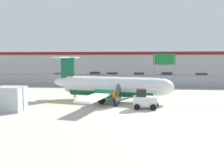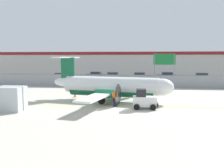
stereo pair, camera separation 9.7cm
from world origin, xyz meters
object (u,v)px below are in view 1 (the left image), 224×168
baggage_tug (144,100)px  parked_car_2 (113,76)px  traffic_cone_near_left (75,95)px  parked_car_1 (95,75)px  highway_sign (164,62)px  parked_car_5 (201,77)px  ground_crew_worker (115,97)px  parked_car_4 (166,76)px  parked_car_0 (61,77)px  traffic_cone_near_right (113,98)px  cargo_container (10,99)px  commuter_airplane (113,87)px  parked_car_3 (140,76)px

baggage_tug → parked_car_2: bearing=100.7°
traffic_cone_near_left → parked_car_1: size_ratio=0.15×
parked_car_2 → highway_sign: size_ratio=0.78×
traffic_cone_near_left → parked_car_5: (20.51, 24.57, 0.58)m
baggage_tug → parked_car_5: (12.14, 30.71, 0.04)m
traffic_cone_near_left → parked_car_5: parked_car_5 is taller
ground_crew_worker → parked_car_5: 33.46m
parked_car_4 → highway_sign: highway_sign is taller
parked_car_0 → parked_car_1: (6.30, 5.68, 0.00)m
traffic_cone_near_left → traffic_cone_near_right: size_ratio=1.00×
ground_crew_worker → parked_car_1: (-8.03, 32.37, -0.06)m
parked_car_1 → highway_sign: 20.58m
ground_crew_worker → cargo_container: cargo_container is taller
commuter_airplane → parked_car_3: (2.84, 27.41, -0.71)m
parked_car_2 → parked_car_3: 5.92m
commuter_airplane → parked_car_1: 30.16m
cargo_container → parked_car_1: 35.42m
baggage_tug → ground_crew_worker: (-2.84, 0.79, 0.10)m
baggage_tug → parked_car_3: (-0.57, 31.36, 0.04)m
ground_crew_worker → cargo_container: (-9.26, -3.02, 0.15)m
commuter_airplane → parked_car_1: size_ratio=3.73×
baggage_tug → parked_car_4: (5.27, 33.09, 0.04)m
commuter_airplane → baggage_tug: 5.27m
parked_car_3 → highway_sign: 13.64m
parked_car_4 → highway_sign: bearing=77.1°
parked_car_0 → parked_car_1: 8.48m
parked_car_0 → highway_sign: 22.63m
traffic_cone_near_right → parked_car_2: 27.76m
parked_car_2 → parked_car_0: bearing=-155.7°
ground_crew_worker → parked_car_4: size_ratio=0.39×
commuter_airplane → parked_car_5: commuter_airplane is taller
parked_car_1 → parked_car_2: same height
parked_car_2 → parked_car_4: 11.88m
commuter_airplane → traffic_cone_near_right: bearing=-76.0°
commuter_airplane → highway_sign: size_ratio=2.91×
cargo_container → commuter_airplane: bearing=34.6°
parked_car_2 → parked_car_3: bearing=4.2°
parked_car_5 → parked_car_4: bearing=-17.6°
commuter_airplane → parked_car_4: commuter_airplane is taller
baggage_tug → cargo_container: cargo_container is taller
baggage_tug → traffic_cone_near_right: (-3.40, 3.79, -0.54)m
parked_car_1 → traffic_cone_near_left: bearing=98.8°
parked_car_2 → parked_car_5: 18.64m
parked_car_1 → cargo_container: bearing=91.5°
baggage_tug → traffic_cone_near_right: 5.12m
baggage_tug → traffic_cone_near_left: (-8.36, 6.13, -0.54)m
baggage_tug → traffic_cone_near_right: bearing=130.9°
parked_car_3 → highway_sign: (4.02, -12.62, 3.24)m
parked_car_2 → parked_car_5: (18.63, -0.66, 0.00)m
traffic_cone_near_right → highway_sign: (6.85, 14.95, 3.83)m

